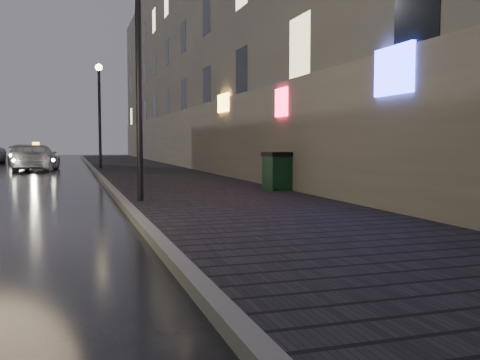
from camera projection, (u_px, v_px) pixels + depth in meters
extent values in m
plane|color=black|center=(40.00, 276.00, 5.86)|extent=(120.00, 120.00, 0.00)
cube|color=black|center=(144.00, 170.00, 26.99)|extent=(4.60, 58.00, 0.15)
cube|color=slate|center=(94.00, 171.00, 26.26)|extent=(0.20, 58.00, 0.15)
cube|color=#605B54|center=(188.00, 56.00, 31.31)|extent=(1.80, 50.00, 13.00)
cylinder|color=black|center=(139.00, 89.00, 11.94)|extent=(0.14, 0.14, 5.00)
cylinder|color=black|center=(100.00, 119.00, 27.14)|extent=(0.14, 0.14, 5.00)
sphere|color=#FFD88C|center=(99.00, 67.00, 26.95)|extent=(0.36, 0.36, 0.36)
cube|color=#0E3319|center=(277.00, 173.00, 14.73)|extent=(0.71, 0.71, 0.93)
cube|color=black|center=(278.00, 154.00, 14.69)|extent=(0.76, 0.76, 0.12)
imported|color=white|center=(36.00, 158.00, 27.75)|extent=(2.45, 4.83, 1.34)
imported|color=#9E9EA6|center=(23.00, 153.00, 37.29)|extent=(1.73, 4.22, 1.43)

